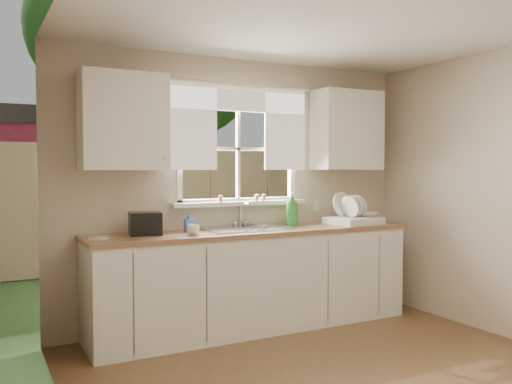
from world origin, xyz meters
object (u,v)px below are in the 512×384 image
cup (193,230)px  black_appliance (145,223)px  soap_bottle_a (292,209)px  dish_rack (353,218)px

cup → black_appliance: (-0.35, 0.19, 0.05)m
cup → black_appliance: 0.40m
soap_bottle_a → dish_rack: bearing=-2.2°
dish_rack → black_appliance: dish_rack is taller
cup → soap_bottle_a: bearing=17.7°
cup → black_appliance: size_ratio=0.42×
soap_bottle_a → cup: soap_bottle_a is taller
soap_bottle_a → black_appliance: soap_bottle_a is taller
black_appliance → dish_rack: bearing=6.6°
soap_bottle_a → cup: 1.13m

